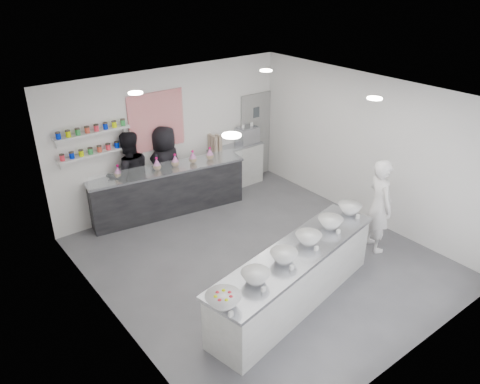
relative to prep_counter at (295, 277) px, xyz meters
name	(u,v)px	position (x,y,z in m)	size (l,w,h in m)	color
floor	(261,259)	(0.35, 1.22, -0.47)	(6.00, 6.00, 0.00)	#515156
ceiling	(265,98)	(0.35, 1.22, 2.53)	(6.00, 6.00, 0.00)	white
back_wall	(172,138)	(0.35, 4.22, 1.03)	(5.50, 5.50, 0.00)	white
left_wall	(110,239)	(-2.40, 1.22, 1.03)	(6.00, 6.00, 0.00)	white
right_wall	(367,149)	(3.10, 1.22, 1.03)	(6.00, 6.00, 0.00)	white
back_door	(255,136)	(2.65, 4.19, 0.58)	(0.88, 0.04, 2.10)	gray
pattern_panel	(157,121)	(0.00, 4.19, 1.48)	(1.25, 0.03, 1.20)	red
jar_shelf_lower	(95,153)	(-1.40, 4.12, 1.13)	(1.45, 0.22, 0.04)	silver
jar_shelf_upper	(92,133)	(-1.40, 4.12, 1.55)	(1.45, 0.22, 0.04)	silver
preserve_jars	(93,140)	(-1.40, 4.10, 1.41)	(1.45, 0.10, 0.56)	#F93145
downlight_0	(232,135)	(-1.05, 0.22, 2.51)	(0.24, 0.24, 0.02)	white
downlight_1	(375,98)	(1.75, 0.22, 2.51)	(0.24, 0.24, 0.02)	white
downlight_2	(135,93)	(-1.05, 2.82, 2.51)	(0.24, 0.24, 0.02)	white
downlight_3	(266,70)	(1.75, 2.82, 2.51)	(0.24, 0.24, 0.02)	white
prep_counter	(295,277)	(0.00, 0.00, 0.00)	(3.46, 0.79, 0.94)	#BABAB4
back_bar	(168,191)	(-0.05, 3.82, 0.04)	(3.33, 0.61, 1.03)	black
sneeze_guard	(171,167)	(-0.10, 3.53, 0.70)	(3.28, 0.01, 0.28)	white
espresso_ledge	(236,166)	(1.90, 4.00, 0.04)	(1.37, 0.44, 1.02)	#BABAB4
espresso_machine	(247,135)	(2.25, 4.00, 0.74)	(0.50, 0.35, 0.38)	#93969E
cup_stacks	(216,144)	(1.35, 4.00, 0.73)	(0.28, 0.24, 0.37)	tan
prep_bowls	(296,247)	(0.00, 0.00, 0.56)	(3.67, 0.52, 0.17)	white
label_cards	(317,269)	(-0.10, -0.52, 0.51)	(3.31, 0.04, 0.07)	white
cookie_bags	(166,162)	(-0.05, 3.82, 0.70)	(2.16, 0.16, 0.28)	#EF76D2
woman_prep	(379,206)	(2.31, 0.21, 0.42)	(0.65, 0.43, 1.79)	white
staff_left	(130,177)	(-0.77, 4.07, 0.48)	(0.93, 0.72, 1.91)	black
staff_right	(166,168)	(0.07, 4.07, 0.45)	(0.90, 0.59, 1.85)	black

